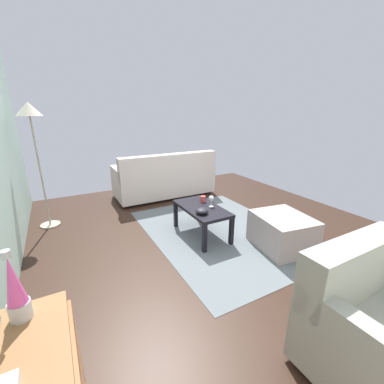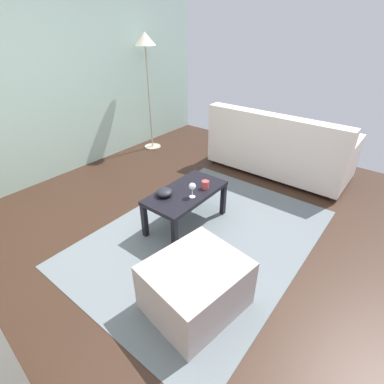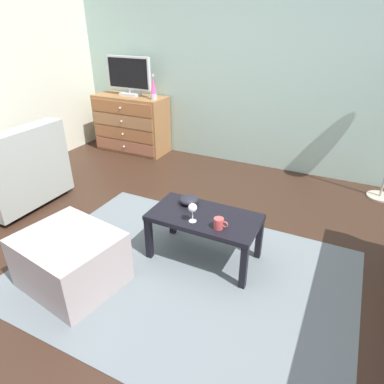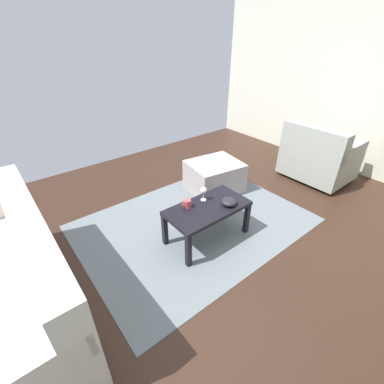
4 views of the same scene
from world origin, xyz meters
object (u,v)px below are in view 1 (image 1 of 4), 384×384
Objects in this scene: bowl_decorative at (202,211)px; armchair at (382,329)px; couch_large at (165,179)px; standing_lamp at (31,122)px; coffee_table at (202,211)px; wine_glass at (211,199)px; lava_lamp at (15,289)px; mug at (203,199)px; ottoman at (282,232)px.

bowl_decorative is 0.18× the size of armchair.
standing_lamp is at bearing 102.11° from couch_large.
wine_glass reaches higher than coffee_table.
wine_glass is at bearing -57.45° from bowl_decorative.
lava_lamp reaches higher than armchair.
mug is 0.06× the size of standing_lamp.
wine_glass is (-0.05, -0.12, 0.17)m from coffee_table.
bowl_decorative is at bearing 3.68° from armchair.
coffee_table is 0.22m from wine_glass.
standing_lamp is at bearing 53.98° from coffee_table.
bowl_decorative is at bearing 55.62° from ottoman.
lava_lamp reaches higher than mug.
coffee_table is 0.50× the size of standing_lamp.
mug is (0.17, -0.12, 0.10)m from coffee_table.
mug is at bearing -34.98° from coffee_table.
armchair is 1.63m from ottoman.
standing_lamp is at bearing 48.43° from bowl_decorative.
wine_glass is at bearing 39.74° from ottoman.
couch_large is 4.04m from armchair.
wine_glass is 2.64m from standing_lamp.
coffee_table is 0.25m from bowl_decorative.
bowl_decorative is at bearing -131.57° from standing_lamp.
armchair is 0.52× the size of standing_lamp.
standing_lamp reaches higher than wine_glass.
coffee_table is at bearing 0.42° from armchair.
armchair is at bearing -107.56° from lava_lamp.
bowl_decorative is at bearing -50.96° from lava_lamp.
mug is 0.16× the size of ottoman.
mug is at bearing -47.97° from lava_lamp.
mug is 2.56m from standing_lamp.
wine_glass is 0.29m from bowl_decorative.
armchair is (-2.18, 0.11, -0.18)m from wine_glass.
lava_lamp is 2.74m from mug.
bowl_decorative is (-0.37, 0.24, -0.01)m from mug.
coffee_table is at bearing 68.96° from wine_glass.
wine_glass is 1.00m from ottoman.
coffee_table is 1.27× the size of ottoman.
lava_lamp is 2.84m from ottoman.
standing_lamp is (1.41, 2.00, 0.99)m from wine_glass.
armchair is 4.23m from standing_lamp.
lava_lamp is 4.08m from couch_large.
wine_glass is at bearing -2.78° from armchair.
armchair is at bearing -176.32° from bowl_decorative.
couch_large reaches higher than ottoman.
lava_lamp reaches higher than coffee_table.
ottoman is 3.61m from standing_lamp.
mug is 0.12× the size of armchair.
lava_lamp is at bearing 128.33° from wine_glass.
standing_lamp reaches higher than coffee_table.
ottoman is 0.39× the size of standing_lamp.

